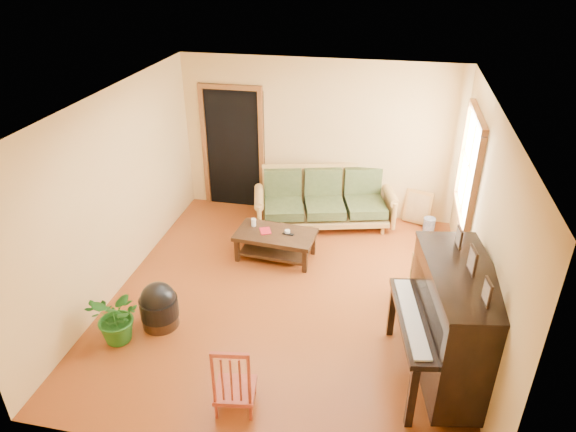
% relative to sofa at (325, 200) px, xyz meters
% --- Properties ---
extents(floor, '(5.00, 5.00, 0.00)m').
position_rel_sofa_xyz_m(floor, '(-0.20, -2.00, -0.47)').
color(floor, '#60270C').
rests_on(floor, ground).
extents(doorway, '(1.08, 0.16, 2.05)m').
position_rel_sofa_xyz_m(doorway, '(-1.65, 0.48, 0.55)').
color(doorway, black).
rests_on(doorway, floor).
extents(window, '(0.12, 1.36, 1.46)m').
position_rel_sofa_xyz_m(window, '(2.01, -0.70, 1.03)').
color(window, white).
rests_on(window, right_wall).
extents(sofa, '(2.36, 1.44, 0.94)m').
position_rel_sofa_xyz_m(sofa, '(0.00, 0.00, 0.00)').
color(sofa, '#A1763B').
rests_on(sofa, floor).
extents(coffee_table, '(1.19, 0.72, 0.42)m').
position_rel_sofa_xyz_m(coffee_table, '(-0.56, -1.10, -0.26)').
color(coffee_table, black).
rests_on(coffee_table, floor).
extents(armchair, '(0.86, 0.90, 0.86)m').
position_rel_sofa_xyz_m(armchair, '(1.71, -1.89, -0.04)').
color(armchair, '#A1763B').
rests_on(armchair, floor).
extents(piano, '(1.14, 1.66, 1.36)m').
position_rel_sofa_xyz_m(piano, '(1.75, -3.03, 0.21)').
color(piano, black).
rests_on(piano, floor).
extents(footstool, '(0.47, 0.47, 0.44)m').
position_rel_sofa_xyz_m(footstool, '(-1.60, -2.86, -0.25)').
color(footstool, black).
rests_on(footstool, floor).
extents(red_chair, '(0.45, 0.49, 0.85)m').
position_rel_sofa_xyz_m(red_chair, '(-0.34, -3.87, -0.05)').
color(red_chair, maroon).
rests_on(red_chair, floor).
extents(leaning_frame, '(0.46, 0.24, 0.60)m').
position_rel_sofa_xyz_m(leaning_frame, '(1.50, 0.39, -0.17)').
color(leaning_frame, '#B6823C').
rests_on(leaning_frame, floor).
extents(ceramic_crock, '(0.23, 0.23, 0.24)m').
position_rel_sofa_xyz_m(ceramic_crock, '(1.69, 0.15, -0.35)').
color(ceramic_crock, '#3653A3').
rests_on(ceramic_crock, floor).
extents(potted_plant, '(0.77, 0.73, 0.69)m').
position_rel_sofa_xyz_m(potted_plant, '(-1.94, -3.22, -0.13)').
color(potted_plant, '#205F1B').
rests_on(potted_plant, floor).
extents(book, '(0.22, 0.25, 0.02)m').
position_rel_sofa_xyz_m(book, '(-0.78, -1.13, -0.05)').
color(book, '#A81622').
rests_on(book, coffee_table).
extents(candle, '(0.07, 0.07, 0.12)m').
position_rel_sofa_xyz_m(candle, '(-0.92, -0.97, 0.01)').
color(candle, silver).
rests_on(candle, coffee_table).
extents(glass_jar, '(0.11, 0.11, 0.05)m').
position_rel_sofa_xyz_m(glass_jar, '(-0.39, -1.09, -0.03)').
color(glass_jar, silver).
rests_on(glass_jar, coffee_table).
extents(remote, '(0.17, 0.07, 0.02)m').
position_rel_sofa_xyz_m(remote, '(-0.37, -1.11, -0.05)').
color(remote, black).
rests_on(remote, coffee_table).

